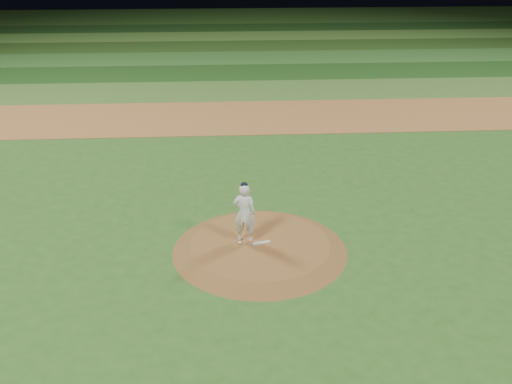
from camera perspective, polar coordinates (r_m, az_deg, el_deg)
ground at (r=18.11m, az=0.38°, el=-5.82°), size 120.00×120.00×0.00m
infield_dirt_band at (r=30.96m, az=-1.35°, el=7.51°), size 70.00×6.00×0.02m
outfield_stripe_0 at (r=36.25m, az=-1.70°, el=10.10°), size 70.00×5.00×0.02m
outfield_stripe_1 at (r=41.10m, az=-1.94°, el=11.87°), size 70.00×5.00×0.02m
outfield_stripe_2 at (r=45.98m, az=-2.13°, el=13.27°), size 70.00×5.00×0.02m
outfield_stripe_3 at (r=50.89m, az=-2.28°, el=14.40°), size 70.00×5.00×0.02m
outfield_stripe_4 at (r=55.81m, az=-2.41°, el=15.33°), size 70.00×5.00×0.02m
outfield_stripe_5 at (r=60.75m, az=-2.52°, el=16.11°), size 70.00×5.00×0.02m
pitchers_mound at (r=18.04m, az=0.39°, el=-5.48°), size 5.50×5.50×0.25m
pitching_rubber at (r=17.98m, az=0.54°, el=-5.10°), size 0.60×0.28×0.03m
rosin_bag at (r=17.95m, az=-1.62°, el=-5.08°), size 0.13×0.13×0.07m
pitcher_on_mound at (r=17.65m, az=-1.17°, el=-2.09°), size 0.81×0.63×2.02m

